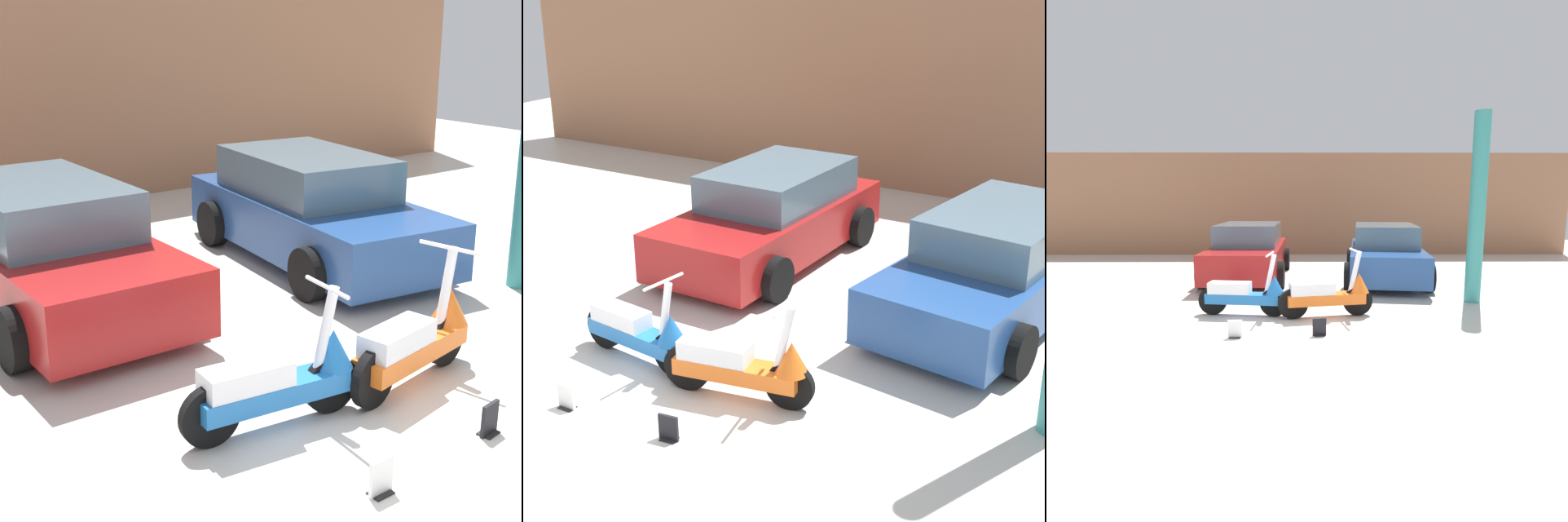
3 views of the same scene
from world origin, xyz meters
TOP-DOWN VIEW (x-y plane):
  - ground_plane at (0.00, 0.00)m, footprint 28.00×28.00m
  - wall_back at (0.00, 8.95)m, footprint 19.60×0.12m
  - scooter_front_left at (-0.58, 1.15)m, footprint 1.55×0.56m
  - scooter_front_right at (0.83, 1.06)m, footprint 1.62×0.65m
  - car_rear_left at (-1.00, 4.62)m, footprint 1.97×4.01m
  - car_rear_center at (2.40, 4.34)m, footprint 2.31×4.15m
  - placard_near_left_scooter at (-0.60, 0.03)m, footprint 0.20×0.12m
  - placard_near_right_scooter at (0.62, 0.10)m, footprint 0.20×0.14m

SIDE VIEW (x-z plane):
  - ground_plane at x=0.00m, z-range 0.00..0.00m
  - placard_near_left_scooter at x=-0.60m, z-range -0.02..0.24m
  - placard_near_right_scooter at x=0.62m, z-range -0.02..0.24m
  - scooter_front_left at x=-0.58m, z-range -0.16..0.93m
  - scooter_front_right at x=0.83m, z-range -0.17..0.97m
  - car_rear_center at x=2.40m, z-range -0.03..1.32m
  - car_rear_left at x=-1.00m, z-range -0.03..1.33m
  - wall_back at x=0.00m, z-range 0.00..3.57m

